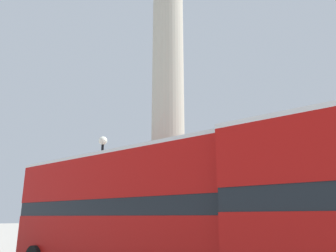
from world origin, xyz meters
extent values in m
cube|color=#ADA593|center=(0.00, 0.00, 0.54)|extent=(4.74, 4.74, 1.08)
cube|color=#ADA593|center=(0.00, 0.00, 1.61)|extent=(3.41, 3.41, 1.08)
cylinder|color=#ADA593|center=(0.00, 0.00, 12.33)|extent=(1.73, 1.73, 20.36)
cube|color=#A80F0C|center=(1.49, -4.33, 1.31)|extent=(10.40, 2.47, 1.62)
cube|color=black|center=(1.49, -4.33, 2.39)|extent=(10.40, 2.43, 0.55)
cube|color=#A80F0C|center=(1.49, -4.33, 3.44)|extent=(10.40, 2.47, 1.54)
cube|color=silver|center=(1.49, -4.33, 4.27)|extent=(10.40, 2.47, 0.12)
cube|color=#ADA593|center=(-8.61, 3.15, 1.57)|extent=(3.54, 3.01, 3.15)
ellipsoid|color=brown|center=(-8.61, 3.15, 4.73)|extent=(2.40, 1.67, 1.00)
cone|color=brown|center=(-7.62, 2.80, 5.19)|extent=(1.10, 0.84, 1.06)
cylinder|color=brown|center=(-8.61, 3.15, 5.69)|extent=(0.36, 0.36, 0.90)
sphere|color=brown|center=(-8.61, 3.15, 6.28)|extent=(0.28, 0.28, 0.28)
cylinder|color=brown|center=(-7.86, 3.18, 3.69)|extent=(0.20, 0.20, 1.09)
cylinder|color=brown|center=(-8.04, 2.66, 3.69)|extent=(0.20, 0.20, 1.09)
cylinder|color=brown|center=(-9.18, 3.64, 3.69)|extent=(0.20, 0.20, 1.09)
cylinder|color=brown|center=(-9.36, 3.12, 3.69)|extent=(0.20, 0.20, 1.09)
cylinder|color=black|center=(-3.39, -1.54, 2.95)|extent=(0.14, 0.14, 5.89)
sphere|color=white|center=(-3.39, -1.54, 6.13)|extent=(0.48, 0.48, 0.48)
camera|label=1|loc=(10.66, -12.71, 2.09)|focal=35.00mm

